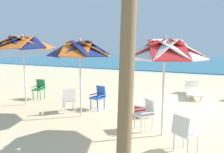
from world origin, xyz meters
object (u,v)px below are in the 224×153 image
(plastic_chair_2, at_px, (69,99))
(beach_umbrella_0, at_px, (165,51))
(cooler_box, at_px, (143,110))
(plastic_chair_3, at_px, (99,96))
(plastic_chair_4, at_px, (39,88))
(sun_lounger_1, at_px, (193,90))
(plastic_chair_0, at_px, (184,131))
(beach_umbrella_2, at_px, (23,44))
(beach_umbrella_1, at_px, (80,50))
(plastic_chair_1, at_px, (146,112))

(plastic_chair_2, bearing_deg, beach_umbrella_0, -8.61)
(beach_umbrella_0, distance_m, cooler_box, 2.55)
(plastic_chair_3, distance_m, plastic_chair_4, 3.19)
(plastic_chair_3, height_order, sun_lounger_1, plastic_chair_3)
(sun_lounger_1, distance_m, cooler_box, 4.04)
(plastic_chair_4, distance_m, cooler_box, 4.94)
(plastic_chair_0, bearing_deg, sun_lounger_1, 93.71)
(beach_umbrella_2, relative_size, cooler_box, 5.58)
(beach_umbrella_0, bearing_deg, sun_lounger_1, 87.05)
(beach_umbrella_0, bearing_deg, cooler_box, 126.84)
(beach_umbrella_1, xyz_separation_m, cooler_box, (1.83, 0.93, -2.02))
(beach_umbrella_0, bearing_deg, beach_umbrella_1, 173.28)
(plastic_chair_1, bearing_deg, plastic_chair_0, -38.24)
(plastic_chair_3, xyz_separation_m, beach_umbrella_2, (-2.90, -0.81, 1.94))
(plastic_chair_1, bearing_deg, beach_umbrella_0, -20.96)
(plastic_chair_2, height_order, plastic_chair_3, same)
(beach_umbrella_1, xyz_separation_m, sun_lounger_1, (3.03, 4.78, -1.94))
(plastic_chair_4, height_order, sun_lounger_1, plastic_chair_4)
(plastic_chair_4, xyz_separation_m, sun_lounger_1, (6.13, 3.56, -0.22))
(cooler_box, bearing_deg, beach_umbrella_0, -53.16)
(plastic_chair_3, bearing_deg, plastic_chair_0, -31.80)
(plastic_chair_3, relative_size, sun_lounger_1, 0.39)
(plastic_chair_3, distance_m, beach_umbrella_2, 3.58)
(plastic_chair_1, height_order, plastic_chair_4, same)
(plastic_chair_1, distance_m, sun_lounger_1, 4.98)
(plastic_chair_0, xyz_separation_m, sun_lounger_1, (-0.38, 5.82, -0.22))
(beach_umbrella_1, relative_size, plastic_chair_3, 2.99)
(beach_umbrella_0, height_order, plastic_chair_3, beach_umbrella_0)
(plastic_chair_2, xyz_separation_m, plastic_chair_4, (-2.45, 1.03, 0.00))
(plastic_chair_1, xyz_separation_m, cooler_box, (-0.43, 1.06, -0.30))
(beach_umbrella_0, height_order, plastic_chair_4, beach_umbrella_0)
(plastic_chair_1, xyz_separation_m, plastic_chair_2, (-2.91, 0.32, 0.00))
(plastic_chair_0, xyz_separation_m, beach_umbrella_1, (-3.41, 1.04, 1.73))
(plastic_chair_0, relative_size, plastic_chair_4, 1.00)
(plastic_chair_0, height_order, sun_lounger_1, plastic_chair_0)
(beach_umbrella_1, xyz_separation_m, plastic_chair_2, (-0.65, 0.19, -1.73))
(cooler_box, bearing_deg, plastic_chair_2, -163.43)
(plastic_chair_4, bearing_deg, beach_umbrella_0, -14.77)
(plastic_chair_2, height_order, sun_lounger_1, plastic_chair_2)
(plastic_chair_2, height_order, cooler_box, plastic_chair_2)
(beach_umbrella_0, relative_size, beach_umbrella_2, 0.93)
(plastic_chair_1, relative_size, cooler_box, 1.73)
(beach_umbrella_0, xyz_separation_m, beach_umbrella_1, (-2.77, 0.33, 0.01))
(beach_umbrella_0, height_order, cooler_box, beach_umbrella_0)
(plastic_chair_1, xyz_separation_m, plastic_chair_4, (-5.36, 1.35, 0.00))
(plastic_chair_1, height_order, sun_lounger_1, plastic_chair_1)
(beach_umbrella_2, bearing_deg, plastic_chair_0, -11.35)
(plastic_chair_0, distance_m, plastic_chair_3, 3.91)
(beach_umbrella_2, xyz_separation_m, plastic_chair_4, (-0.28, 1.01, -1.94))
(plastic_chair_1, bearing_deg, beach_umbrella_2, 176.12)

